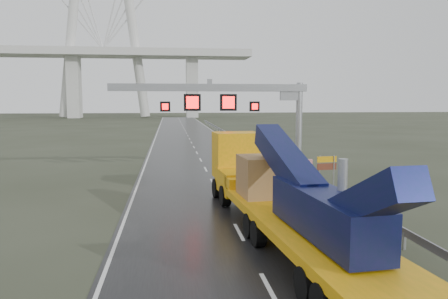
{
  "coord_description": "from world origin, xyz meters",
  "views": [
    {
      "loc": [
        -3.0,
        -14.62,
        5.82
      ],
      "look_at": [
        -0.09,
        8.66,
        3.2
      ],
      "focal_mm": 35.0,
      "sensor_mm": 36.0,
      "label": 1
    }
  ],
  "objects": [
    {
      "name": "ground",
      "position": [
        0.0,
        0.0,
        0.0
      ],
      "size": [
        400.0,
        400.0,
        0.0
      ],
      "primitive_type": "plane",
      "color": "#303525",
      "rests_on": "ground"
    },
    {
      "name": "road",
      "position": [
        0.0,
        40.0,
        0.01
      ],
      "size": [
        11.0,
        200.0,
        0.02
      ],
      "primitive_type": "cube",
      "color": "black",
      "rests_on": "ground"
    },
    {
      "name": "guardrail",
      "position": [
        6.1,
        30.0,
        0.7
      ],
      "size": [
        0.2,
        140.0,
        1.4
      ],
      "primitive_type": null,
      "color": "gray",
      "rests_on": "ground"
    },
    {
      "name": "sign_gantry",
      "position": [
        2.1,
        17.99,
        5.61
      ],
      "size": [
        14.9,
        1.2,
        7.42
      ],
      "color": "silver",
      "rests_on": "ground"
    },
    {
      "name": "heavy_haul_truck",
      "position": [
        1.62,
        4.27,
        1.84
      ],
      "size": [
        4.57,
        20.35,
        4.74
      ],
      "rotation": [
        0.0,
        0.0,
        0.08
      ],
      "color": "#FBA30D",
      "rests_on": "ground"
    },
    {
      "name": "exit_sign_pair",
      "position": [
        7.1,
        12.34,
        1.6
      ],
      "size": [
        1.33,
        0.19,
        2.29
      ],
      "rotation": [
        0.0,
        0.0,
        0.1
      ],
      "color": "gray",
      "rests_on": "ground"
    },
    {
      "name": "striped_barrier",
      "position": [
        7.86,
        18.59,
        0.6
      ],
      "size": [
        0.76,
        0.49,
        1.2
      ],
      "primitive_type": "cube",
      "rotation": [
        0.0,
        0.0,
        -0.17
      ],
      "color": "red",
      "rests_on": "ground"
    }
  ]
}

